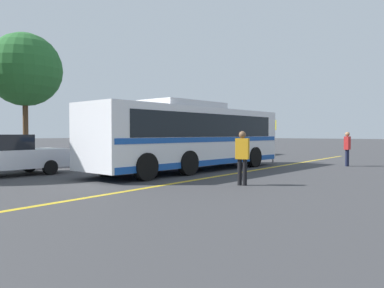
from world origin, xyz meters
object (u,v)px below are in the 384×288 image
Objects in this scene: pedestrian_1 at (347,147)px; pedestrian_0 at (242,154)px; transit_bus at (192,135)px; parked_car_1 at (3,156)px; parked_car_4 at (246,145)px; parked_car_2 at (132,151)px; parked_car_3 at (190,148)px; tree_0 at (25,70)px; bus_stop_sign at (273,135)px.

pedestrian_0 is at bearing -2.16° from pedestrian_1.
transit_bus is 6.38× the size of pedestrian_0.
pedestrian_1 is (12.98, -9.40, 0.20)m from parked_car_1.
parked_car_4 is 2.77× the size of pedestrian_1.
parked_car_4 is at bearing -119.58° from pedestrian_1.
parked_car_2 is 5.24m from parked_car_3.
parked_car_1 is at bearing -33.74° from pedestrian_1.
parked_car_1 is at bearing 88.37° from parked_car_4.
transit_bus is 10.02m from tree_0.
pedestrian_0 is 9.50m from pedestrian_1.
bus_stop_sign is at bearing -46.59° from tree_0.
parked_car_3 is 2.49× the size of pedestrian_1.
tree_0 is at bearing 145.11° from parked_car_1.
parked_car_3 is 12.04m from pedestrian_0.
parked_car_1 is 0.99× the size of parked_car_4.
parked_car_1 is 11.89m from parked_car_3.
bus_stop_sign is at bearing 84.99° from transit_bus.
transit_bus is 7.13m from parked_car_3.
parked_car_2 is 2.33× the size of pedestrian_0.
bus_stop_sign is (9.22, 3.28, 0.57)m from pedestrian_0.
parked_car_2 is 11.89m from parked_car_4.
parked_car_3 is at bearing -87.20° from parked_car_2.
parked_car_4 is 17.14m from pedestrian_0.
transit_bus reaches higher than parked_car_1.
tree_0 reaches higher than transit_bus.
bus_stop_sign reaches higher than parked_car_1.
parked_car_3 is at bearing -167.47° from bus_stop_sign.
pedestrian_0 is 1.00× the size of pedestrian_1.
transit_bus is 4.27m from parked_car_2.
parked_car_1 reaches higher than parked_car_4.
transit_bus is 2.56× the size of parked_car_3.
pedestrian_0 is (-15.03, -8.25, 0.24)m from parked_car_4.
parked_car_2 is at bearing 179.47° from transit_bus.
parked_car_1 is 7.04m from tree_0.
pedestrian_1 is (6.63, -4.96, -0.59)m from transit_bus.
parked_car_1 is 9.37m from pedestrian_0.
parked_car_1 is at bearing -173.46° from pedestrian_0.
bus_stop_sign is at bearing -129.85° from parked_car_2.
pedestrian_0 is (-3.14, -8.42, 0.24)m from parked_car_2.
parked_car_2 is 1.64× the size of bus_stop_sign.
pedestrian_1 reaches higher than parked_car_3.
transit_bus is at bearing -71.58° from tree_0.
parked_car_3 is at bearing 86.31° from parked_car_4.
bus_stop_sign reaches higher than pedestrian_0.
pedestrian_1 is at bearing 56.79° from transit_bus.
parked_car_2 reaches higher than parked_car_4.
parked_car_4 is at bearing -90.47° from parked_car_2.
parked_car_1 is at bearing 88.10° from parked_car_2.
transit_bus reaches higher than pedestrian_0.
parked_car_3 is 0.62× the size of tree_0.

